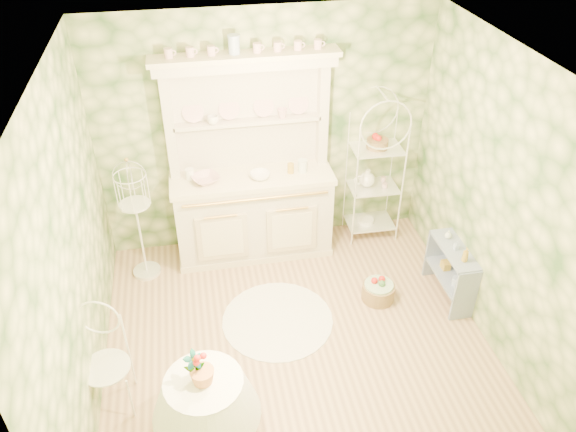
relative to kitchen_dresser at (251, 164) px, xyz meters
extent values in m
plane|color=tan|center=(0.20, -1.52, -1.15)|extent=(3.60, 3.60, 0.00)
plane|color=white|center=(0.20, -1.52, 1.56)|extent=(3.60, 3.60, 0.00)
plane|color=beige|center=(-1.60, -1.52, 0.21)|extent=(3.60, 3.60, 0.00)
plane|color=beige|center=(2.00, -1.52, 0.21)|extent=(3.60, 3.60, 0.00)
plane|color=beige|center=(0.20, 0.28, 0.21)|extent=(3.60, 3.60, 0.00)
plane|color=beige|center=(0.20, -3.32, 0.21)|extent=(3.60, 3.60, 0.00)
cube|color=silver|center=(0.00, 0.00, 0.00)|extent=(1.87, 0.61, 2.29)
cube|color=white|center=(1.41, 0.09, -0.30)|extent=(0.53, 0.39, 1.69)
cube|color=#7D8DAA|center=(1.88, -1.14, -0.84)|extent=(0.32, 0.73, 0.61)
cylinder|color=white|center=(-0.70, -2.39, -0.77)|extent=(0.80, 0.80, 0.75)
cube|color=white|center=(-1.48, -1.88, -0.65)|extent=(0.55, 0.55, 0.99)
cube|color=white|center=(-1.23, -0.18, -0.38)|extent=(0.40, 0.40, 1.53)
cylinder|color=olive|center=(1.15, -1.06, -1.04)|extent=(0.38, 0.38, 0.21)
cylinder|color=white|center=(0.06, -1.18, -1.14)|extent=(1.48, 1.48, 0.01)
imported|color=white|center=(-0.49, -0.04, -0.13)|extent=(0.37, 0.37, 0.07)
imported|color=white|center=(0.08, -0.07, -0.13)|extent=(0.24, 0.24, 0.07)
imported|color=white|center=(-0.36, 0.14, 0.47)|extent=(0.15, 0.15, 0.09)
imported|color=white|center=(0.37, 0.16, 0.47)|extent=(0.12, 0.12, 0.10)
imported|color=#3F7238|center=(-0.75, -2.37, -0.30)|extent=(0.17, 0.14, 0.29)
imported|color=#AB8829|center=(1.88, -1.34, -0.46)|extent=(0.07, 0.07, 0.16)
imported|color=#9EB4D9|center=(1.88, -1.15, -0.49)|extent=(0.04, 0.04, 0.10)
imported|color=silver|center=(1.88, -0.96, -0.50)|extent=(0.10, 0.10, 0.09)
camera|label=1|loc=(-0.59, -5.16, 2.93)|focal=35.00mm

